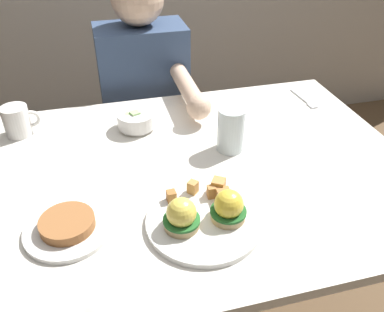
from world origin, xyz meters
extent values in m
cube|color=white|center=(0.00, 0.00, 0.73)|extent=(1.20, 0.90, 0.03)
cube|color=#4C6BB7|center=(0.00, -0.40, 0.74)|extent=(1.20, 0.06, 0.00)
cube|color=#4C6BB7|center=(0.00, 0.40, 0.74)|extent=(1.20, 0.06, 0.00)
cube|color=brown|center=(-0.55, 0.40, 0.36)|extent=(0.06, 0.06, 0.71)
cube|color=brown|center=(0.55, 0.40, 0.36)|extent=(0.06, 0.06, 0.71)
cylinder|color=white|center=(-0.05, -0.22, 0.75)|extent=(0.27, 0.27, 0.01)
cylinder|color=tan|center=(-0.10, -0.23, 0.76)|extent=(0.08, 0.08, 0.02)
cylinder|color=#286B2D|center=(-0.10, -0.23, 0.78)|extent=(0.08, 0.08, 0.01)
sphere|color=#F7DB56|center=(-0.10, -0.23, 0.80)|extent=(0.07, 0.07, 0.07)
cylinder|color=tan|center=(0.01, -0.23, 0.76)|extent=(0.08, 0.08, 0.02)
cylinder|color=#236028|center=(0.01, -0.23, 0.78)|extent=(0.08, 0.08, 0.01)
sphere|color=yellow|center=(0.01, -0.23, 0.80)|extent=(0.07, 0.07, 0.07)
cube|color=#B77A42|center=(0.02, -0.16, 0.77)|extent=(0.03, 0.03, 0.03)
cube|color=#AD7038|center=(-0.11, -0.13, 0.77)|extent=(0.02, 0.02, 0.03)
cube|color=tan|center=(-0.05, -0.12, 0.77)|extent=(0.03, 0.03, 0.03)
cube|color=#B77A42|center=(0.01, -0.15, 0.77)|extent=(0.03, 0.03, 0.03)
cube|color=#B77A42|center=(-0.01, -0.15, 0.77)|extent=(0.02, 0.02, 0.03)
cube|color=#AD7038|center=(0.02, -0.17, 0.77)|extent=(0.03, 0.03, 0.03)
cube|color=tan|center=(0.01, -0.13, 0.77)|extent=(0.04, 0.04, 0.04)
cube|color=#B77A42|center=(0.01, -0.17, 0.77)|extent=(0.03, 0.03, 0.03)
cylinder|color=white|center=(-0.14, 0.25, 0.74)|extent=(0.10, 0.10, 0.01)
cylinder|color=white|center=(-0.14, 0.25, 0.77)|extent=(0.12, 0.12, 0.04)
cube|color=#F4DB66|center=(-0.14, 0.28, 0.78)|extent=(0.03, 0.03, 0.03)
cube|color=#F4DB66|center=(-0.13, 0.25, 0.78)|extent=(0.03, 0.03, 0.03)
cube|color=#B7E093|center=(-0.16, 0.25, 0.78)|extent=(0.03, 0.03, 0.02)
cube|color=#B7E093|center=(-0.15, 0.27, 0.78)|extent=(0.03, 0.03, 0.02)
cube|color=#F4DB66|center=(-0.14, 0.25, 0.77)|extent=(0.04, 0.04, 0.03)
cube|color=#F4A85B|center=(-0.13, 0.26, 0.77)|extent=(0.03, 0.03, 0.03)
cube|color=#F4DB66|center=(-0.13, 0.26, 0.77)|extent=(0.04, 0.04, 0.03)
cube|color=#EA6B70|center=(-0.13, 0.23, 0.78)|extent=(0.03, 0.03, 0.03)
cube|color=#B7E093|center=(-0.14, 0.25, 0.79)|extent=(0.03, 0.03, 0.03)
cylinder|color=white|center=(-0.49, 0.31, 0.79)|extent=(0.08, 0.08, 0.09)
cylinder|color=black|center=(-0.49, 0.31, 0.83)|extent=(0.07, 0.07, 0.01)
torus|color=white|center=(-0.45, 0.31, 0.79)|extent=(0.06, 0.02, 0.06)
cube|color=silver|center=(0.47, 0.32, 0.74)|extent=(0.02, 0.12, 0.00)
cube|color=silver|center=(0.48, 0.24, 0.74)|extent=(0.03, 0.04, 0.00)
cylinder|color=silver|center=(0.11, 0.06, 0.81)|extent=(0.08, 0.08, 0.13)
cylinder|color=silver|center=(0.11, 0.06, 0.78)|extent=(0.07, 0.07, 0.08)
cylinder|color=white|center=(-0.35, -0.16, 0.75)|extent=(0.20, 0.20, 0.01)
cylinder|color=#A36638|center=(-0.35, -0.16, 0.76)|extent=(0.12, 0.12, 0.02)
cylinder|color=#33333D|center=(-0.15, 0.53, 0.23)|extent=(0.11, 0.11, 0.45)
cylinder|color=#33333D|center=(0.03, 0.53, 0.23)|extent=(0.11, 0.11, 0.45)
cube|color=#384C70|center=(-0.06, 0.63, 0.70)|extent=(0.34, 0.20, 0.50)
cylinder|color=beige|center=(0.06, 0.38, 0.80)|extent=(0.06, 0.30, 0.06)
sphere|color=beige|center=(0.06, 0.23, 0.80)|extent=(0.08, 0.08, 0.08)
camera|label=1|loc=(-0.25, -0.88, 1.41)|focal=38.00mm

